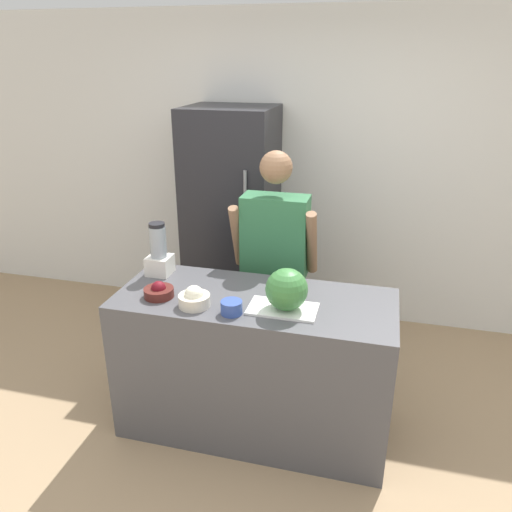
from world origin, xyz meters
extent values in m
plane|color=tan|center=(0.00, 0.00, 0.00)|extent=(14.00, 14.00, 0.00)
cube|color=white|center=(0.00, 2.01, 1.30)|extent=(8.00, 0.06, 2.60)
cube|color=#4C4C51|center=(0.00, 0.34, 0.46)|extent=(1.64, 0.68, 0.92)
cube|color=#232328|center=(-0.54, 1.64, 0.93)|extent=(0.71, 0.64, 1.87)
cylinder|color=gray|center=(-0.33, 1.31, 1.12)|extent=(0.02, 0.02, 0.65)
cube|color=gray|center=(-0.02, 0.95, 0.40)|extent=(0.34, 0.18, 0.80)
cube|color=#337247|center=(-0.02, 0.95, 1.08)|extent=(0.45, 0.22, 0.57)
sphere|color=#936B4C|center=(-0.02, 0.95, 1.56)|extent=(0.22, 0.22, 0.22)
cylinder|color=#936B4C|center=(-0.27, 0.91, 1.07)|extent=(0.07, 0.23, 0.48)
cylinder|color=#936B4C|center=(0.24, 0.91, 1.07)|extent=(0.07, 0.23, 0.48)
cube|color=white|center=(0.19, 0.23, 0.92)|extent=(0.38, 0.22, 0.01)
sphere|color=#3D7F3D|center=(0.21, 0.23, 1.05)|extent=(0.23, 0.23, 0.23)
cylinder|color=#511E19|center=(-0.55, 0.21, 0.94)|extent=(0.18, 0.18, 0.05)
sphere|color=maroon|center=(-0.55, 0.21, 0.97)|extent=(0.09, 0.09, 0.09)
cylinder|color=beige|center=(-0.30, 0.15, 0.95)|extent=(0.18, 0.18, 0.07)
sphere|color=white|center=(-0.30, 0.15, 0.99)|extent=(0.11, 0.11, 0.11)
cylinder|color=#334C9E|center=(-0.07, 0.12, 0.96)|extent=(0.12, 0.12, 0.07)
cube|color=silver|center=(-0.68, 0.52, 0.98)|extent=(0.15, 0.15, 0.12)
cylinder|color=#99A3AD|center=(-0.68, 0.52, 1.14)|extent=(0.11, 0.11, 0.20)
cylinder|color=black|center=(-0.68, 0.52, 1.25)|extent=(0.10, 0.10, 0.02)
camera|label=1|loc=(0.66, -2.18, 2.24)|focal=35.00mm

